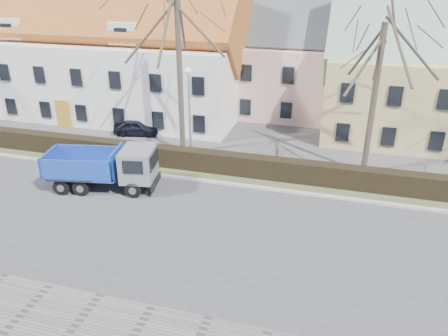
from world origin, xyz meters
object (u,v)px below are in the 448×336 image
(dump_truck, at_px, (98,167))
(parked_car_a, at_px, (137,127))
(streetlight, at_px, (190,117))
(cart_frame, at_px, (79,162))

(dump_truck, bearing_deg, parked_car_a, 91.13)
(streetlight, relative_size, cart_frame, 8.72)
(dump_truck, distance_m, parked_car_a, 8.86)
(cart_frame, relative_size, parked_car_a, 0.21)
(streetlight, xyz_separation_m, cart_frame, (-6.78, -2.50, -2.84))
(dump_truck, height_order, cart_frame, dump_truck)
(dump_truck, relative_size, cart_frame, 8.96)
(streetlight, height_order, parked_car_a, streetlight)
(dump_truck, height_order, streetlight, streetlight)
(dump_truck, bearing_deg, cart_frame, 130.43)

